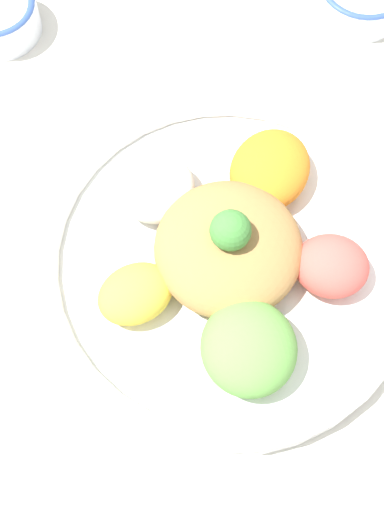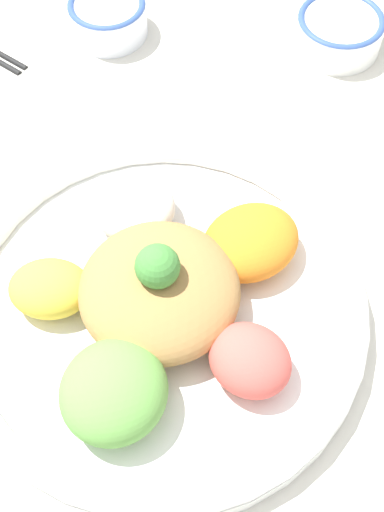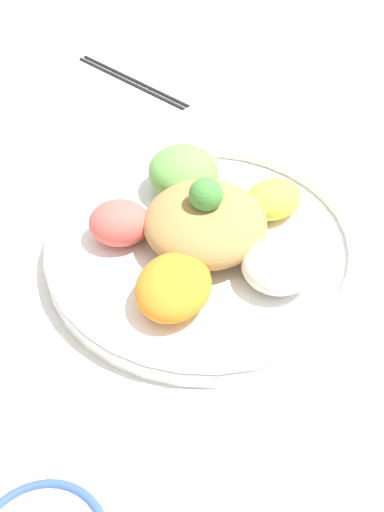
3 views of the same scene
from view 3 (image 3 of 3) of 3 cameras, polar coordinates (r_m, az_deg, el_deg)
name	(u,v)px [view 3 (image 3 of 3)]	position (r m, az deg, el deg)	size (l,w,h in m)	color
ground_plane	(217,234)	(0.70, 2.43, 2.07)	(2.40, 2.40, 0.00)	silver
salad_platter	(204,237)	(0.66, 1.15, 1.84)	(0.35, 0.35, 0.10)	white
chopsticks_pair_far	(132,80)	(0.99, -5.78, 16.34)	(0.15, 0.20, 0.01)	black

